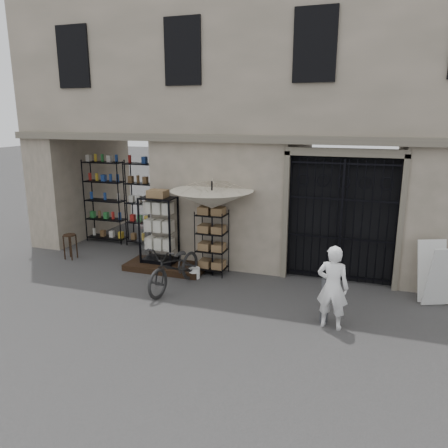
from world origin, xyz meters
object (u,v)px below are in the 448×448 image
at_px(easel_sign, 437,274).
at_px(white_bucket, 194,273).
at_px(display_cabinet, 159,233).
at_px(steel_bollard, 325,301).
at_px(wire_rack, 212,243).
at_px(market_umbrella, 212,195).
at_px(shopkeeper, 330,327).
at_px(bicycle, 176,288).
at_px(wooden_stool, 70,246).

bearing_deg(easel_sign, white_bucket, 159.65).
distance_m(display_cabinet, easel_sign, 6.37).
distance_m(steel_bollard, easel_sign, 2.59).
bearing_deg(white_bucket, wire_rack, 56.12).
bearing_deg(display_cabinet, easel_sign, 6.77).
distance_m(market_umbrella, shopkeeper, 4.00).
bearing_deg(display_cabinet, bicycle, -41.16).
bearing_deg(easel_sign, wire_rack, 154.79).
bearing_deg(shopkeeper, display_cabinet, -16.55).
bearing_deg(easel_sign, steel_bollard, -165.77).
bearing_deg(market_umbrella, shopkeeper, -30.95).
relative_size(market_umbrella, easel_sign, 2.18).
height_order(market_umbrella, easel_sign, market_umbrella).
bearing_deg(easel_sign, wooden_stool, 156.97).
bearing_deg(wooden_stool, white_bucket, -3.90).
bearing_deg(display_cabinet, steel_bollard, -13.60).
distance_m(display_cabinet, shopkeeper, 4.92).
distance_m(display_cabinet, market_umbrella, 1.84).
height_order(display_cabinet, bicycle, display_cabinet).
xyz_separation_m(steel_bollard, shopkeeper, (0.14, -0.15, -0.43)).
bearing_deg(display_cabinet, wooden_stool, -167.81).
bearing_deg(bicycle, display_cabinet, 138.27).
height_order(market_umbrella, bicycle, market_umbrella).
relative_size(wire_rack, white_bucket, 5.96).
bearing_deg(display_cabinet, shopkeeper, -14.67).
bearing_deg(shopkeeper, easel_sign, -131.67).
relative_size(wire_rack, easel_sign, 1.24).
relative_size(white_bucket, easel_sign, 0.21).
relative_size(wooden_stool, steel_bollard, 0.78).
height_order(steel_bollard, easel_sign, easel_sign).
xyz_separation_m(display_cabinet, steel_bollard, (4.31, -1.75, -0.46)).
distance_m(market_umbrella, bicycle, 2.29).
bearing_deg(display_cabinet, white_bucket, -12.10).
distance_m(bicycle, easel_sign, 5.51).
distance_m(wire_rack, shopkeeper, 3.66).
relative_size(wire_rack, shopkeeper, 1.01).
distance_m(display_cabinet, wire_rack, 1.42).
height_order(white_bucket, steel_bollard, steel_bollard).
relative_size(wire_rack, steel_bollard, 1.82).
xyz_separation_m(market_umbrella, easel_sign, (4.89, -0.07, -1.33)).
relative_size(display_cabinet, market_umbrella, 0.65).
bearing_deg(steel_bollard, wire_rack, 148.71).
height_order(white_bucket, wooden_stool, wooden_stool).
relative_size(display_cabinet, steel_bollard, 2.08).
bearing_deg(wooden_stool, market_umbrella, 0.73).
bearing_deg(easel_sign, shopkeeper, -161.16).
bearing_deg(white_bucket, bicycle, -102.26).
distance_m(bicycle, shopkeeper, 3.56).
relative_size(white_bucket, wooden_stool, 0.39).
height_order(display_cabinet, market_umbrella, market_umbrella).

